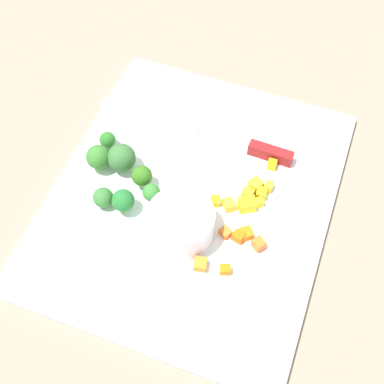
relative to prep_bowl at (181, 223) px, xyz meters
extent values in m
plane|color=gray|center=(-0.06, -0.01, -0.04)|extent=(4.00, 4.00, 0.00)
cube|color=white|center=(-0.06, -0.01, -0.03)|extent=(0.46, 0.39, 0.01)
cylinder|color=white|center=(0.00, 0.00, 0.00)|extent=(0.09, 0.09, 0.05)
cube|color=silver|center=(-0.17, -0.12, -0.02)|extent=(0.03, 0.17, 0.00)
cube|color=maroon|center=(-0.17, 0.08, -0.01)|extent=(0.02, 0.07, 0.02)
cube|color=orange|center=(-0.02, 0.06, -0.02)|extent=(0.02, 0.02, 0.01)
cube|color=orange|center=(0.04, 0.08, -0.02)|extent=(0.02, 0.02, 0.01)
cube|color=orange|center=(-0.02, 0.08, -0.02)|extent=(0.02, 0.02, 0.01)
cube|color=orange|center=(-0.03, 0.09, -0.02)|extent=(0.02, 0.02, 0.01)
cube|color=orange|center=(0.04, 0.04, -0.02)|extent=(0.02, 0.02, 0.01)
cube|color=orange|center=(-0.01, 0.11, -0.02)|extent=(0.02, 0.02, 0.02)
cube|color=yellow|center=(-0.11, 0.09, -0.02)|extent=(0.02, 0.01, 0.01)
cube|color=yellow|center=(-0.15, 0.09, -0.02)|extent=(0.01, 0.01, 0.01)
cube|color=yellow|center=(-0.11, 0.08, -0.01)|extent=(0.02, 0.02, 0.02)
cube|color=yellow|center=(-0.08, 0.09, -0.02)|extent=(0.02, 0.02, 0.01)
cube|color=yellow|center=(-0.09, 0.07, -0.02)|extent=(0.02, 0.02, 0.01)
cube|color=yellow|center=(-0.06, 0.05, -0.02)|extent=(0.02, 0.02, 0.01)
cube|color=yellow|center=(-0.09, 0.09, -0.02)|extent=(0.02, 0.02, 0.01)
cube|color=yellow|center=(-0.06, 0.03, -0.02)|extent=(0.02, 0.02, 0.01)
cube|color=yellow|center=(-0.07, 0.07, -0.01)|extent=(0.03, 0.03, 0.02)
cylinder|color=#8FBE6C|center=(-0.05, -0.08, -0.02)|extent=(0.01, 0.01, 0.02)
sphere|color=#336C1C|center=(-0.05, -0.08, 0.00)|extent=(0.03, 0.03, 0.03)
cylinder|color=#95BA6A|center=(-0.07, -0.12, -0.02)|extent=(0.01, 0.01, 0.01)
sphere|color=#366A34|center=(-0.07, -0.12, 0.00)|extent=(0.04, 0.04, 0.04)
cylinder|color=#98B558|center=(-0.10, -0.16, -0.02)|extent=(0.01, 0.01, 0.01)
sphere|color=#296D25|center=(-0.10, -0.16, -0.01)|extent=(0.02, 0.02, 0.02)
cylinder|color=#82AE5E|center=(-0.03, -0.06, -0.02)|extent=(0.01, 0.01, 0.01)
sphere|color=#377B31|center=(-0.03, -0.06, 0.00)|extent=(0.03, 0.03, 0.03)
cylinder|color=#93AD62|center=(0.00, -0.12, -0.02)|extent=(0.01, 0.01, 0.01)
sphere|color=#367232|center=(0.00, -0.12, -0.01)|extent=(0.03, 0.03, 0.03)
cylinder|color=#81AA5A|center=(-0.01, -0.09, -0.02)|extent=(0.01, 0.01, 0.02)
sphere|color=#236F2D|center=(-0.01, -0.09, 0.00)|extent=(0.03, 0.03, 0.03)
cylinder|color=#8AB85C|center=(-0.06, -0.15, -0.02)|extent=(0.01, 0.01, 0.01)
sphere|color=#35742B|center=(-0.06, -0.15, 0.00)|extent=(0.04, 0.04, 0.04)
camera|label=1|loc=(0.31, 0.13, 0.61)|focal=48.54mm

